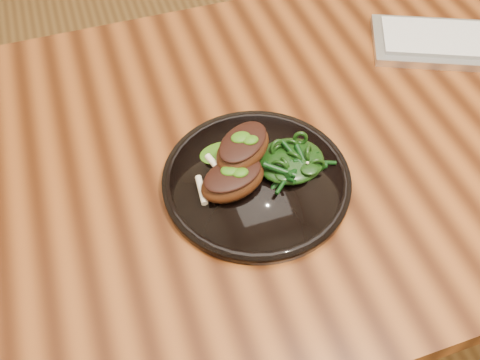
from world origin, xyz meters
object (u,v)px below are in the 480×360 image
at_px(desk, 388,139).
at_px(lamb_chop_front, 232,179).
at_px(greens_heap, 291,158).
at_px(plate, 256,180).

xyz_separation_m(desk, lamb_chop_front, (-0.33, -0.09, 0.12)).
bearing_deg(greens_heap, lamb_chop_front, -171.12).
distance_m(plate, lamb_chop_front, 0.05).
distance_m(desk, greens_heap, 0.27).
bearing_deg(desk, plate, -164.47).
height_order(desk, plate, plate).
bearing_deg(plate, desk, 15.53).
distance_m(plate, greens_heap, 0.06).
relative_size(desk, plate, 5.57).
height_order(desk, lamb_chop_front, lamb_chop_front).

